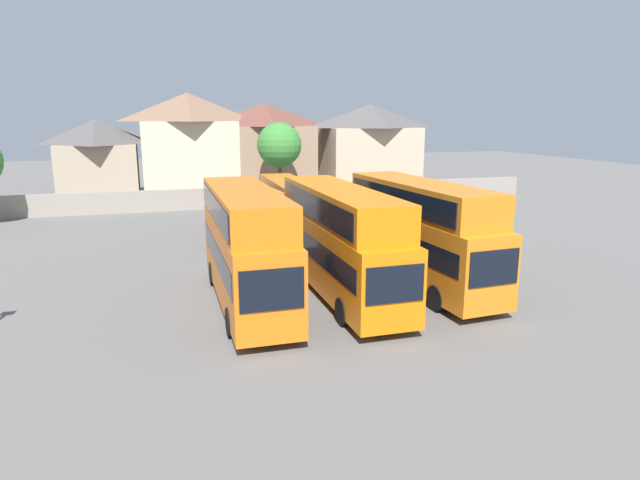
{
  "coord_description": "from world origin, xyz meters",
  "views": [
    {
      "loc": [
        -7.82,
        -22.41,
        7.88
      ],
      "look_at": [
        0.0,
        3.0,
        1.83
      ],
      "focal_mm": 30.55,
      "sensor_mm": 36.0,
      "label": 1
    }
  ],
  "objects": [
    {
      "name": "bus_5",
      "position": [
        1.55,
        15.34,
        1.91
      ],
      "size": [
        2.79,
        11.71,
        3.34
      ],
      "rotation": [
        0.0,
        0.0,
        -1.6
      ],
      "color": "orange",
      "rests_on": "ground"
    },
    {
      "name": "house_terrace_far_right",
      "position": [
        15.2,
        33.76,
        4.68
      ],
      "size": [
        10.48,
        6.63,
        9.17
      ],
      "color": "#C6B293",
      "rests_on": "ground"
    },
    {
      "name": "house_terrace_centre",
      "position": [
        -4.07,
        34.29,
        5.19
      ],
      "size": [
        9.62,
        6.54,
        10.17
      ],
      "color": "beige",
      "rests_on": "ground"
    },
    {
      "name": "tree_behind_wall",
      "position": [
        3.66,
        27.79,
        5.26
      ],
      "size": [
        4.15,
        4.15,
        7.36
      ],
      "color": "brown",
      "rests_on": "ground"
    },
    {
      "name": "bus_4",
      "position": [
        -1.84,
        14.9,
        1.9
      ],
      "size": [
        3.38,
        10.39,
        3.31
      ],
      "rotation": [
        0.0,
        0.0,
        -1.49
      ],
      "color": "orange",
      "rests_on": "ground"
    },
    {
      "name": "bus_2",
      "position": [
        -0.01,
        -0.14,
        2.71
      ],
      "size": [
        2.61,
        11.46,
        4.81
      ],
      "rotation": [
        0.0,
        0.0,
        -1.58
      ],
      "color": "orange",
      "rests_on": "ground"
    },
    {
      "name": "ground",
      "position": [
        0.0,
        18.0,
        0.0
      ],
      "size": [
        140.0,
        140.0,
        0.0
      ],
      "primitive_type": "plane",
      "color": "#605E5B"
    },
    {
      "name": "bus_3",
      "position": [
        4.01,
        0.0,
        2.77
      ],
      "size": [
        3.12,
        10.74,
        4.92
      ],
      "rotation": [
        0.0,
        0.0,
        -1.51
      ],
      "color": "orange",
      "rests_on": "ground"
    },
    {
      "name": "bus_1",
      "position": [
        -4.26,
        -0.26,
        2.78
      ],
      "size": [
        2.67,
        10.67,
        4.94
      ],
      "rotation": [
        0.0,
        0.0,
        -1.58
      ],
      "color": "orange",
      "rests_on": "ground"
    },
    {
      "name": "house_terrace_left",
      "position": [
        -12.75,
        34.85,
        3.9
      ],
      "size": [
        7.58,
        7.19,
        7.64
      ],
      "color": "tan",
      "rests_on": "ground"
    },
    {
      "name": "depot_boundary_wall",
      "position": [
        0.0,
        25.29,
        0.9
      ],
      "size": [
        56.0,
        0.5,
        1.8
      ],
      "primitive_type": "cube",
      "color": "gray",
      "rests_on": "ground"
    },
    {
      "name": "house_terrace_right",
      "position": [
        3.78,
        35.19,
        4.69
      ],
      "size": [
        9.86,
        8.37,
        9.21
      ],
      "color": "#9E7A60",
      "rests_on": "ground"
    }
  ]
}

